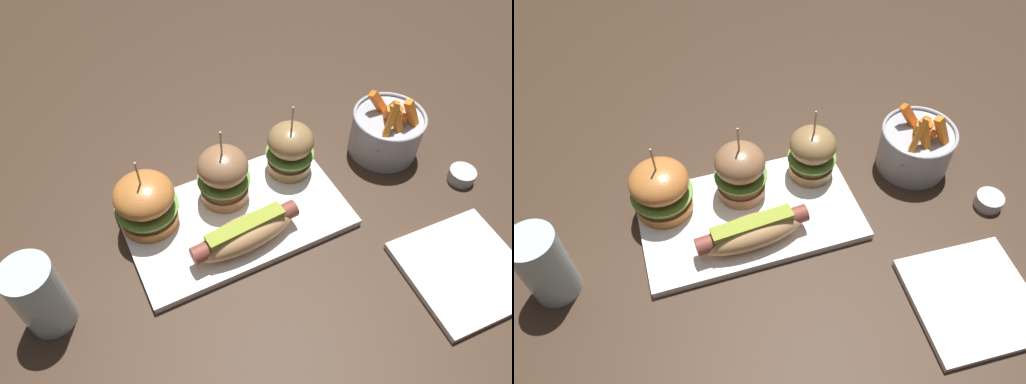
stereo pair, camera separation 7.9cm
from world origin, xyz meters
TOP-DOWN VIEW (x-y plane):
  - ground_plane at (0.00, 0.00)m, footprint 3.00×3.00m
  - platter_main at (0.00, 0.00)m, footprint 0.35×0.20m
  - hot_dog at (-0.01, -0.05)m, footprint 0.18×0.07m
  - slider_left at (-0.13, 0.05)m, footprint 0.10×0.10m
  - slider_center at (-0.00, 0.05)m, footprint 0.09×0.09m
  - slider_right at (0.13, 0.05)m, footprint 0.08×0.08m
  - fries_bucket at (0.31, 0.03)m, footprint 0.13×0.13m
  - sauce_ramekin at (0.39, -0.10)m, footprint 0.05×0.05m
  - side_plate at (0.27, -0.24)m, footprint 0.18×0.18m
  - water_glass at (-0.31, -0.04)m, footprint 0.07×0.07m

SIDE VIEW (x-z plane):
  - ground_plane at x=0.00m, z-range 0.00..0.00m
  - side_plate at x=0.27m, z-range 0.00..0.01m
  - platter_main at x=0.00m, z-range 0.00..0.01m
  - sauce_ramekin at x=0.39m, z-range 0.00..0.02m
  - hot_dog at x=-0.01m, z-range 0.02..0.07m
  - fries_bucket at x=0.31m, z-range -0.02..0.11m
  - slider_left at x=-0.13m, z-range -0.01..0.13m
  - slider_right at x=0.13m, z-range -0.01..0.13m
  - water_glass at x=-0.31m, z-range 0.00..0.13m
  - slider_center at x=0.00m, z-range -0.01..0.14m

